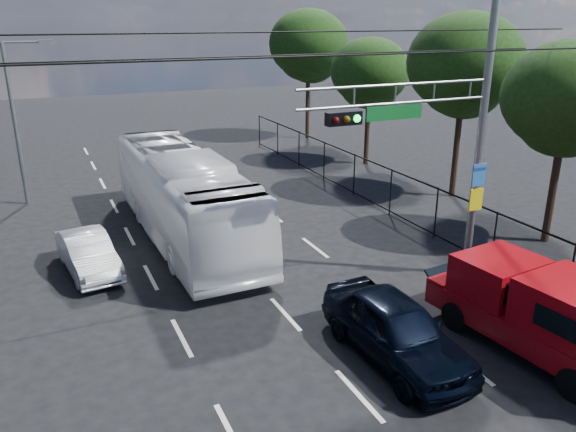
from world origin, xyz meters
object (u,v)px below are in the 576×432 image
signal_mast (451,117)px  white_bus (183,195)px  red_pickup (543,310)px  white_van (88,254)px  navy_hatchback (396,329)px

signal_mast → white_bus: signal_mast is taller
red_pickup → white_bus: (-6.03, 11.43, 0.49)m
red_pickup → signal_mast: bearing=86.4°
white_van → navy_hatchback: bearing=-60.4°
signal_mast → white_van: bearing=152.1°
red_pickup → navy_hatchback: (-3.43, 1.28, -0.37)m
navy_hatchback → white_van: navy_hatchback is taller
red_pickup → white_van: size_ratio=1.56×
white_van → signal_mast: bearing=-35.3°
signal_mast → navy_hatchback: 6.55m
navy_hatchback → white_van: 10.48m
navy_hatchback → white_bus: (-2.59, 10.15, 0.86)m
white_bus → navy_hatchback: bearing=-76.6°
navy_hatchback → white_bus: white_bus is taller
white_bus → signal_mast: bearing=-49.2°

